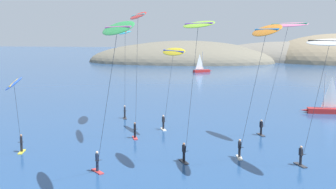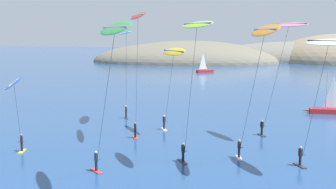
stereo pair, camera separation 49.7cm
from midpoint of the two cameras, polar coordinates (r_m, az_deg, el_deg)
The scene contains 12 objects.
headland_island at distance 166.80m, azimuth 10.99°, elevation 4.46°, with size 122.36×58.64×21.28m.
sailboat_near at distance 61.64m, azimuth 20.10°, elevation -1.80°, with size 5.88×1.40×5.70m.
sailboat_far at distance 118.08m, azimuth 4.56°, elevation 3.34°, with size 5.45×4.15×5.70m.
kitesurfer_pink at distance 43.04m, azimuth 15.34°, elevation 7.80°, with size 4.56×6.09×12.04m.
kitesurfer_lime at distance 32.83m, azimuth 3.48°, elevation 7.71°, with size 3.66×5.24×11.97m.
kitesurfer_cyan at distance 50.20m, azimuth -6.12°, elevation 7.40°, with size 3.09×7.07×11.28m.
kitesurfer_orange at distance 31.97m, azimuth 12.41°, elevation 6.94°, with size 3.32×8.25×11.68m.
kitesurfer_red at distance 41.23m, azimuth -4.49°, elevation 9.25°, with size 3.53×5.98×13.03m.
kitesurfer_white at distance 33.59m, azimuth 20.36°, elevation 5.40°, with size 3.72×5.81×10.63m.
kitesurfer_green at distance 27.74m, azimuth -7.62°, elevation 7.26°, with size 5.90×7.95×11.82m.
kitesurfer_blue at distance 37.82m, azimuth -20.43°, elevation 0.77°, with size 3.33×6.35×7.29m.
kitesurfer_yellow at distance 44.86m, azimuth 0.29°, elevation 4.87°, with size 3.83×5.49×9.48m.
Camera 1 is at (2.87, -12.36, 11.02)m, focal length 45.00 mm.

